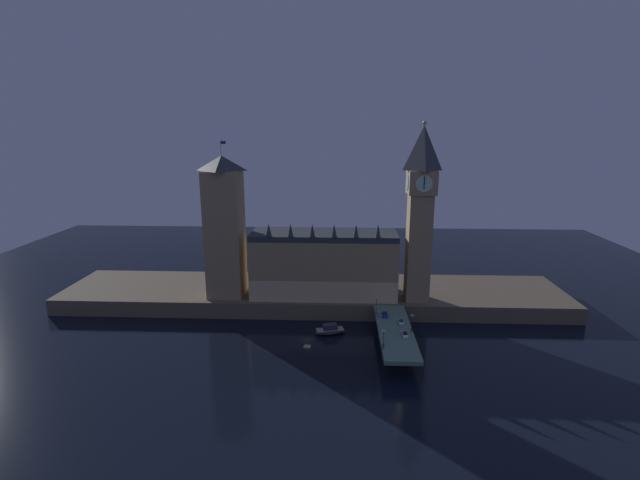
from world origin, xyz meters
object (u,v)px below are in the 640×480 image
(car_southbound_lead, at_px, (405,334))
(street_lamp_mid, at_px, (412,320))
(pedestrian_far_rail, at_px, (378,315))
(street_lamp_near, at_px, (383,337))
(victoria_tower, at_px, (225,227))
(street_lamp_far, at_px, (376,303))
(boat_upstream, at_px, (330,330))
(clock_tower, at_px, (420,209))
(pedestrian_mid_walk, at_px, (411,330))
(pedestrian_near_rail, at_px, (384,344))
(car_southbound_trail, at_px, (401,322))
(car_northbound_lead, at_px, (385,314))

(car_southbound_lead, relative_size, street_lamp_mid, 0.76)
(pedestrian_far_rail, height_order, street_lamp_near, street_lamp_near)
(victoria_tower, bearing_deg, street_lamp_far, -17.04)
(pedestrian_far_rail, bearing_deg, victoria_tower, 160.12)
(victoria_tower, xyz_separation_m, pedestrian_far_rail, (62.48, -22.60, -28.45))
(street_lamp_near, xyz_separation_m, boat_upstream, (-17.63, 25.38, -9.77))
(street_lamp_far, bearing_deg, clock_tower, 42.87)
(pedestrian_mid_walk, bearing_deg, car_southbound_lead, -129.53)
(pedestrian_far_rail, bearing_deg, pedestrian_near_rail, -90.00)
(car_southbound_lead, height_order, boat_upstream, car_southbound_lead)
(pedestrian_near_rail, height_order, street_lamp_near, street_lamp_near)
(victoria_tower, distance_m, street_lamp_mid, 84.77)
(boat_upstream, bearing_deg, car_southbound_trail, -11.00)
(pedestrian_near_rail, xyz_separation_m, pedestrian_mid_walk, (10.55, 11.36, 0.15))
(street_lamp_mid, bearing_deg, pedestrian_mid_walk, -102.13)
(car_southbound_lead, distance_m, car_southbound_trail, 10.68)
(car_southbound_lead, relative_size, pedestrian_far_rail, 2.75)
(car_northbound_lead, distance_m, boat_upstream, 21.64)
(car_northbound_lead, relative_size, car_southbound_trail, 1.14)
(car_southbound_trail, relative_size, pedestrian_far_rail, 2.43)
(car_southbound_lead, bearing_deg, car_northbound_lead, 106.98)
(victoria_tower, relative_size, car_northbound_lead, 14.11)
(street_lamp_near, xyz_separation_m, street_lamp_mid, (11.35, 14.72, -0.45))
(victoria_tower, bearing_deg, boat_upstream, -27.45)
(clock_tower, height_order, street_lamp_near, clock_tower)
(victoria_tower, bearing_deg, car_southbound_trail, -21.78)
(victoria_tower, distance_m, pedestrian_far_rail, 72.28)
(clock_tower, height_order, car_northbound_lead, clock_tower)
(car_southbound_lead, xyz_separation_m, pedestrian_far_rail, (-7.91, 16.22, 0.23))
(car_southbound_trail, relative_size, pedestrian_near_rail, 2.53)
(car_southbound_trail, distance_m, pedestrian_far_rail, 9.66)
(street_lamp_near, bearing_deg, car_northbound_lead, 83.57)
(victoria_tower, relative_size, street_lamp_near, 9.66)
(victoria_tower, relative_size, pedestrian_far_rail, 39.03)
(pedestrian_near_rail, distance_m, street_lamp_far, 28.16)
(pedestrian_mid_walk, bearing_deg, victoria_tower, 154.00)
(pedestrian_near_rail, bearing_deg, pedestrian_mid_walk, 47.11)
(pedestrian_mid_walk, bearing_deg, car_southbound_trail, 109.42)
(street_lamp_mid, height_order, street_lamp_far, street_lamp_far)
(car_southbound_trail, height_order, street_lamp_near, street_lamp_near)
(clock_tower, distance_m, pedestrian_mid_walk, 50.09)
(victoria_tower, height_order, pedestrian_far_rail, victoria_tower)
(pedestrian_mid_walk, relative_size, pedestrian_far_rail, 1.12)
(street_lamp_far, relative_size, boat_upstream, 0.56)
(pedestrian_near_rail, bearing_deg, pedestrian_far_rail, 90.00)
(victoria_tower, distance_m, pedestrian_mid_walk, 86.05)
(street_lamp_near, bearing_deg, pedestrian_near_rail, 75.08)
(boat_upstream, bearing_deg, car_southbound_lead, -31.22)
(clock_tower, relative_size, pedestrian_near_rail, 45.18)
(car_southbound_trail, height_order, pedestrian_mid_walk, pedestrian_mid_walk)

